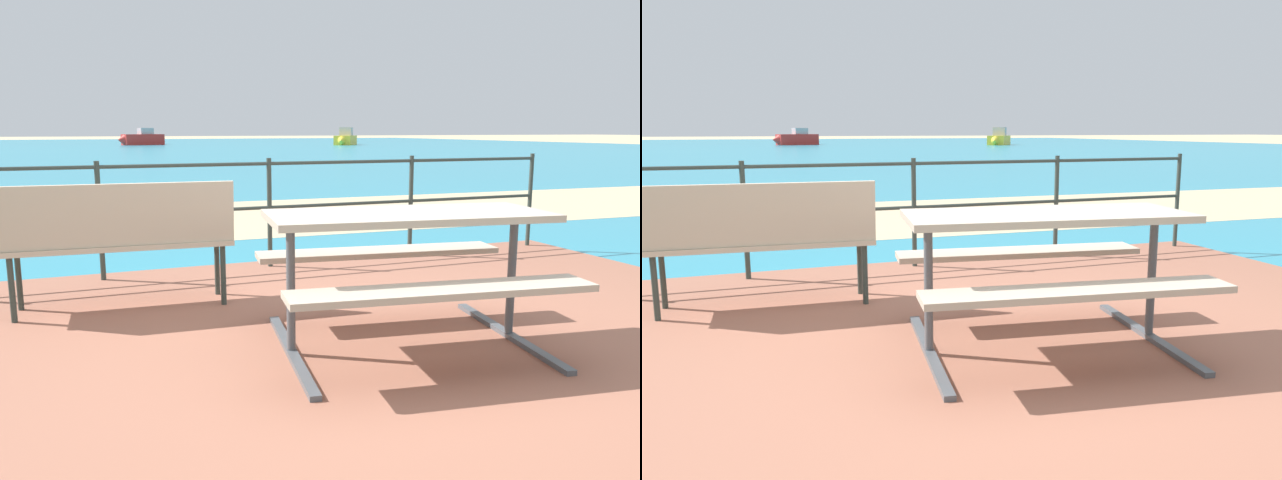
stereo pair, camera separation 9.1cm
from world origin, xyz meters
TOP-DOWN VIEW (x-y plane):
  - ground_plane at (0.00, 0.00)m, footprint 240.00×240.00m
  - patio_paving at (0.00, 0.00)m, footprint 6.40×5.20m
  - sea_water at (0.00, 40.00)m, footprint 90.00×90.00m
  - beach_strip at (0.00, 6.05)m, footprint 54.09×5.48m
  - picnic_table at (0.13, 0.00)m, footprint 1.76×1.49m
  - park_bench at (-1.37, 1.35)m, footprint 1.57×0.50m
  - railing_fence at (0.00, 2.36)m, footprint 5.94×0.04m
  - boat_near at (3.30, 51.68)m, footprint 4.03×2.26m
  - boat_mid at (19.53, 45.81)m, footprint 2.84×3.39m

SIDE VIEW (x-z plane):
  - ground_plane at x=0.00m, z-range 0.00..0.00m
  - sea_water at x=0.00m, z-range 0.00..0.01m
  - beach_strip at x=0.00m, z-range 0.00..0.01m
  - patio_paving at x=0.00m, z-range 0.00..0.06m
  - boat_mid at x=19.53m, z-range -0.24..1.24m
  - boat_near at x=3.30m, z-range -0.17..1.25m
  - park_bench at x=-1.37m, z-range 0.16..1.06m
  - picnic_table at x=0.13m, z-range 0.26..1.05m
  - railing_fence at x=0.00m, z-range 0.20..1.20m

